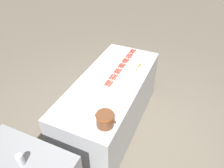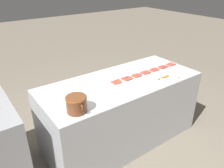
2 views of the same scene
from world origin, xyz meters
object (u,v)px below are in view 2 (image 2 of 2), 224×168
(hot_dog_5, at_px, (129,79))
(hot_dog_8, at_px, (163,67))
(hot_dog_0, at_px, (173,65))
(bean_pot, at_px, (76,103))
(hot_dog_11, at_px, (137,75))
(hot_dog_16, at_px, (153,69))
(hot_dog_6, at_px, (118,83))
(hot_dog_4, at_px, (139,76))
(hot_dog_3, at_px, (148,73))
(hot_dog_14, at_px, (169,64))
(hot_dog_13, at_px, (117,82))
(hot_dog_1, at_px, (165,68))
(hot_dog_15, at_px, (161,66))
(hot_dog_10, at_px, (146,72))
(carrot, at_px, (163,77))
(serving_spoon, at_px, (175,77))
(hot_dog_18, at_px, (135,75))
(hot_dog_2, at_px, (156,70))
(hot_dog_12, at_px, (127,78))
(hot_dog_7, at_px, (171,64))
(hot_dog_9, at_px, (154,70))
(hot_dog_20, at_px, (115,81))
(hot_dog_17, at_px, (144,72))

(hot_dog_5, xyz_separation_m, hot_dog_8, (0.04, -0.66, 0.00))
(hot_dog_0, relative_size, bean_pot, 0.52)
(hot_dog_11, distance_m, hot_dog_16, 0.33)
(hot_dog_6, bearing_deg, hot_dog_0, -89.71)
(hot_dog_4, bearing_deg, hot_dog_16, -78.28)
(hot_dog_3, height_order, hot_dog_14, same)
(hot_dog_13, height_order, bean_pot, bean_pot)
(hot_dog_1, xyz_separation_m, hot_dog_15, (0.07, 0.00, 0.00))
(hot_dog_1, distance_m, hot_dog_13, 0.83)
(hot_dog_0, xyz_separation_m, hot_dog_15, (0.06, 0.17, 0.00))
(hot_dog_6, relative_size, hot_dog_10, 1.00)
(carrot, bearing_deg, hot_dog_1, -52.67)
(hot_dog_4, distance_m, serving_spoon, 0.47)
(hot_dog_13, bearing_deg, bean_pot, 111.84)
(hot_dog_18, height_order, serving_spoon, hot_dog_18)
(hot_dog_1, bearing_deg, hot_dog_2, 88.61)
(hot_dog_0, height_order, hot_dog_5, same)
(hot_dog_12, distance_m, hot_dog_18, 0.16)
(hot_dog_1, relative_size, hot_dog_11, 1.00)
(hot_dog_1, height_order, hot_dog_14, same)
(hot_dog_16, xyz_separation_m, hot_dog_18, (-0.00, 0.33, 0.00))
(hot_dog_15, bearing_deg, hot_dog_5, 95.93)
(hot_dog_1, distance_m, hot_dog_14, 0.18)
(hot_dog_14, bearing_deg, hot_dog_12, 92.34)
(hot_dog_7, xyz_separation_m, bean_pot, (-0.28, 1.69, 0.08))
(hot_dog_9, xyz_separation_m, hot_dog_11, (-0.00, 0.32, 0.00))
(hot_dog_3, bearing_deg, hot_dog_10, -5.77)
(hot_dog_1, xyz_separation_m, hot_dog_10, (0.04, 0.33, 0.00))
(hot_dog_13, distance_m, hot_dog_20, 0.03)
(hot_dog_16, height_order, carrot, carrot)
(hot_dog_6, height_order, hot_dog_18, same)
(hot_dog_17, distance_m, bean_pot, 1.23)
(hot_dog_12, distance_m, carrot, 0.46)
(hot_dog_7, height_order, bean_pot, bean_pot)
(hot_dog_5, xyz_separation_m, hot_dog_14, (0.07, -0.82, 0.00))
(hot_dog_14, bearing_deg, hot_dog_4, 95.66)
(hot_dog_1, relative_size, hot_dog_20, 1.00)
(hot_dog_14, relative_size, hot_dog_17, 1.00)
(hot_dog_5, relative_size, hot_dog_15, 1.00)
(hot_dog_10, distance_m, carrot, 0.25)
(hot_dog_10, relative_size, hot_dog_12, 1.00)
(hot_dog_0, relative_size, hot_dog_18, 1.00)
(hot_dog_5, height_order, hot_dog_7, same)
(hot_dog_15, distance_m, hot_dog_16, 0.17)
(hot_dog_6, height_order, carrot, carrot)
(hot_dog_7, bearing_deg, hot_dog_10, 90.04)
(hot_dog_10, distance_m, hot_dog_13, 0.50)
(hot_dog_12, distance_m, hot_dog_20, 0.17)
(hot_dog_6, xyz_separation_m, hot_dog_12, (0.03, -0.18, 0.00))
(hot_dog_6, bearing_deg, carrot, -110.60)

